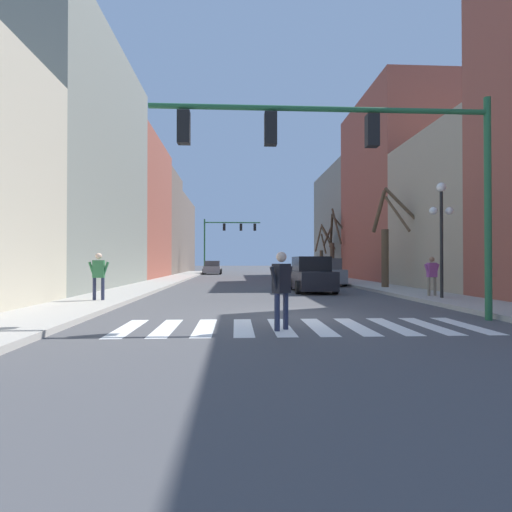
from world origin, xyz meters
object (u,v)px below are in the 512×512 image
object	(u,v)px
street_tree_right_mid	(387,242)
street_tree_right_near	(333,244)
traffic_signal_near	(359,149)
street_lamp_right_corner	(441,216)
car_parked_right_mid	(325,273)
pedestrian_crossing_street	(99,272)
pedestrian_near_right_corner	(432,273)
car_parked_right_near	(311,275)
car_parked_left_far	(213,268)
traffic_signal_far	(225,233)
street_tree_left_far	(323,251)
pedestrian_waiting_at_curb	(281,284)

from	to	relation	value
street_tree_right_mid	street_tree_right_near	xyz separation A→B (m)	(0.57, 14.35, 0.47)
street_tree_right_mid	street_tree_right_near	world-z (taller)	street_tree_right_near
traffic_signal_near	street_lamp_right_corner	distance (m)	6.84
traffic_signal_near	car_parked_right_mid	distance (m)	16.09
pedestrian_crossing_street	pedestrian_near_right_corner	xyz separation A→B (m)	(13.05, 1.20, -0.07)
car_parked_right_near	street_tree_right_near	distance (m)	16.40
street_tree_right_near	pedestrian_near_right_corner	bearing A→B (deg)	-92.33
street_lamp_right_corner	car_parked_left_far	world-z (taller)	street_lamp_right_corner
traffic_signal_far	street_tree_right_near	world-z (taller)	traffic_signal_far
traffic_signal_far	pedestrian_near_right_corner	xyz separation A→B (m)	(9.29, -31.61, -3.77)
car_parked_right_near	street_tree_left_far	size ratio (longest dim) A/B	0.96
street_tree_right_mid	street_lamp_right_corner	bearing A→B (deg)	-92.94
pedestrian_crossing_street	street_tree_right_near	xyz separation A→B (m)	(13.85, 20.93, 1.93)
street_lamp_right_corner	pedestrian_waiting_at_curb	size ratio (longest dim) A/B	2.50
pedestrian_crossing_street	street_tree_right_mid	world-z (taller)	street_tree_right_mid
traffic_signal_far	car_parked_right_mid	xyz separation A→B (m)	(7.03, -21.90, -4.05)
traffic_signal_near	street_tree_right_mid	bearing A→B (deg)	65.49
pedestrian_waiting_at_curb	street_tree_right_near	distance (m)	27.90
traffic_signal_far	car_parked_left_far	size ratio (longest dim) A/B	1.58
pedestrian_near_right_corner	pedestrian_crossing_street	bearing A→B (deg)	-2.32
pedestrian_crossing_street	street_tree_right_mid	size ratio (longest dim) A/B	0.31
traffic_signal_near	car_parked_left_far	bearing A→B (deg)	99.05
street_tree_right_mid	street_tree_left_far	xyz separation A→B (m)	(0.02, 16.00, -0.14)
traffic_signal_far	street_tree_right_mid	world-z (taller)	traffic_signal_far
car_parked_right_near	car_parked_left_far	world-z (taller)	car_parked_right_near
traffic_signal_near	car_parked_left_far	size ratio (longest dim) A/B	2.12
street_lamp_right_corner	pedestrian_near_right_corner	xyz separation A→B (m)	(0.09, 0.95, -2.21)
street_lamp_right_corner	car_parked_left_far	xyz separation A→B (m)	(-10.69, 32.58, -2.56)
traffic_signal_far	street_tree_right_near	bearing A→B (deg)	-49.66
car_parked_left_far	traffic_signal_near	bearing A→B (deg)	-170.95
street_lamp_right_corner	street_tree_left_far	bearing A→B (deg)	89.10
street_tree_right_near	car_parked_left_far	bearing A→B (deg)	134.22
traffic_signal_near	pedestrian_near_right_corner	distance (m)	8.23
car_parked_right_near	street_tree_right_mid	xyz separation A→B (m)	(4.45, 1.10, 1.79)
street_lamp_right_corner	street_tree_right_mid	size ratio (longest dim) A/B	0.81
traffic_signal_near	pedestrian_waiting_at_curb	world-z (taller)	traffic_signal_near
car_parked_right_mid	pedestrian_near_right_corner	distance (m)	9.98
street_tree_right_mid	traffic_signal_near	bearing A→B (deg)	-114.51
street_tree_right_mid	street_tree_right_near	distance (m)	14.37
car_parked_left_far	pedestrian_waiting_at_curb	size ratio (longest dim) A/B	2.39
car_parked_left_far	street_tree_right_near	world-z (taller)	street_tree_right_near
pedestrian_crossing_street	street_tree_left_far	world-z (taller)	street_tree_left_far
traffic_signal_near	car_parked_right_near	xyz separation A→B (m)	(0.62, 10.01, -3.67)
car_parked_right_near	car_parked_left_far	distance (m)	28.13
pedestrian_crossing_street	car_parked_left_far	bearing A→B (deg)	-98.16
car_parked_right_near	pedestrian_waiting_at_curb	distance (m)	11.59
street_tree_left_far	street_tree_right_near	distance (m)	1.84
pedestrian_near_right_corner	street_tree_left_far	xyz separation A→B (m)	(0.26, 21.38, 1.39)
car_parked_right_near	street_tree_right_near	world-z (taller)	street_tree_right_near
pedestrian_waiting_at_curb	street_tree_right_near	world-z (taller)	street_tree_right_near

